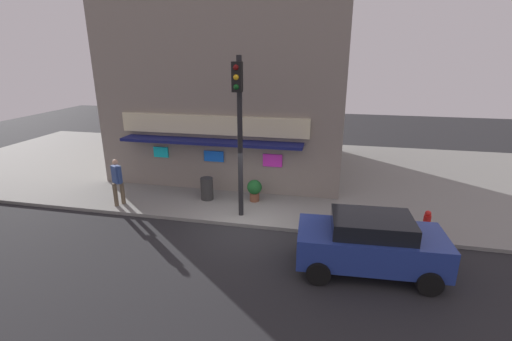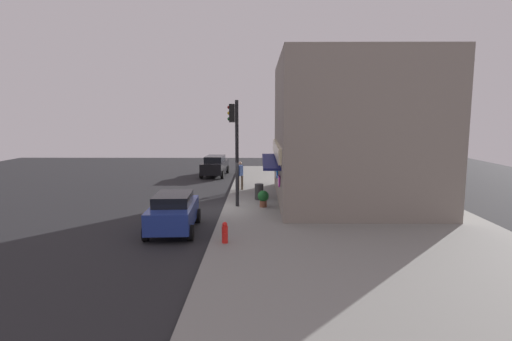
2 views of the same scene
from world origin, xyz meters
The scene contains 10 objects.
ground_plane centered at (0.00, 0.00, 0.00)m, with size 53.18×53.18×0.00m, color #232326.
sidewalk centered at (0.00, 6.25, 0.06)m, with size 35.45×12.51×0.13m, color gray.
corner_building centered at (-2.09, 7.00, 4.09)m, with size 10.55×8.97×7.93m.
traffic_light centered at (-0.34, 0.62, 3.71)m, with size 0.32×0.58×5.63m.
fire_hydrant centered at (5.98, 0.61, 0.52)m, with size 0.47×0.23×0.82m.
trash_can centered at (-2.07, 1.89, 0.58)m, with size 0.50×0.50×0.91m, color #2D2D2D.
pedestrian centered at (-5.24, 0.64, 1.14)m, with size 0.50×0.47×1.85m.
potted_plant_by_doorway centered at (-0.14, 2.12, 0.64)m, with size 0.59×0.59×0.89m.
parked_car_blue centered at (3.96, -1.78, 0.85)m, with size 4.02×2.17×1.64m.
parked_car_black centered at (-12.27, -1.79, 0.86)m, with size 4.61×2.12×1.66m.
Camera 2 is at (20.81, 1.94, 4.94)m, focal length 28.22 mm.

